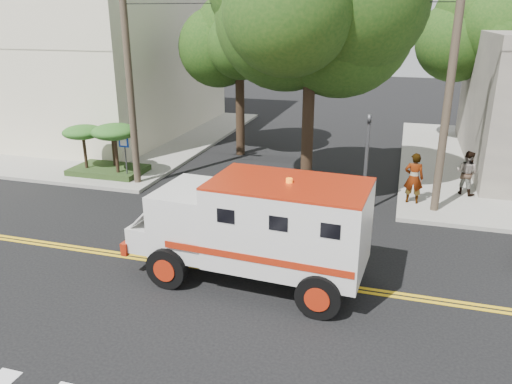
% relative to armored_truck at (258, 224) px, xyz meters
% --- Properties ---
extents(ground, '(100.00, 100.00, 0.00)m').
position_rel_armored_truck_xyz_m(ground, '(-1.53, 0.28, -1.65)').
color(ground, black).
rests_on(ground, ground).
extents(sidewalk_nw, '(17.00, 17.00, 0.15)m').
position_rel_armored_truck_xyz_m(sidewalk_nw, '(-15.03, 13.78, -1.57)').
color(sidewalk_nw, gray).
rests_on(sidewalk_nw, ground).
extents(building_left, '(16.00, 14.00, 10.00)m').
position_rel_armored_truck_xyz_m(building_left, '(-17.03, 15.28, 3.50)').
color(building_left, beige).
rests_on(building_left, sidewalk_nw).
extents(utility_pole_left, '(0.28, 0.28, 9.00)m').
position_rel_armored_truck_xyz_m(utility_pole_left, '(-7.13, 6.28, 2.85)').
color(utility_pole_left, '#382D23').
rests_on(utility_pole_left, ground).
extents(utility_pole_right, '(0.28, 0.28, 9.00)m').
position_rel_armored_truck_xyz_m(utility_pole_right, '(4.77, 6.48, 2.85)').
color(utility_pole_right, '#382D23').
rests_on(utility_pole_right, ground).
extents(tree_main, '(6.08, 5.70, 9.85)m').
position_rel_armored_truck_xyz_m(tree_main, '(0.40, 6.49, 5.55)').
color(tree_main, black).
rests_on(tree_main, ground).
extents(tree_left, '(4.48, 4.20, 7.70)m').
position_rel_armored_truck_xyz_m(tree_left, '(-4.21, 12.07, 4.08)').
color(tree_left, black).
rests_on(tree_left, ground).
extents(tree_right, '(4.80, 4.50, 8.20)m').
position_rel_armored_truck_xyz_m(tree_right, '(7.31, 16.05, 4.45)').
color(tree_right, black).
rests_on(tree_right, ground).
extents(traffic_signal, '(0.15, 0.18, 3.60)m').
position_rel_armored_truck_xyz_m(traffic_signal, '(2.27, 5.88, 0.58)').
color(traffic_signal, '#3F3F42').
rests_on(traffic_signal, ground).
extents(accessibility_sign, '(0.45, 0.10, 2.02)m').
position_rel_armored_truck_xyz_m(accessibility_sign, '(-7.73, 6.45, -0.28)').
color(accessibility_sign, '#3F3F42').
rests_on(accessibility_sign, ground).
extents(palm_planter, '(3.52, 2.63, 2.36)m').
position_rel_armored_truck_xyz_m(palm_planter, '(-8.97, 6.90, -0.00)').
color(palm_planter, '#1E3314').
rests_on(palm_planter, sidewalk_nw).
extents(armored_truck, '(6.49, 2.91, 2.89)m').
position_rel_armored_truck_xyz_m(armored_truck, '(0.00, 0.00, 0.00)').
color(armored_truck, silver).
rests_on(armored_truck, ground).
extents(pedestrian_a, '(0.71, 0.48, 1.92)m').
position_rel_armored_truck_xyz_m(pedestrian_a, '(3.97, 7.02, -0.54)').
color(pedestrian_a, gray).
rests_on(pedestrian_a, sidewalk_ne).
extents(pedestrian_b, '(1.06, 1.00, 1.74)m').
position_rel_armored_truck_xyz_m(pedestrian_b, '(5.95, 8.61, -0.63)').
color(pedestrian_b, gray).
rests_on(pedestrian_b, sidewalk_ne).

